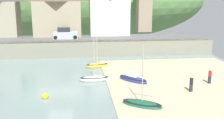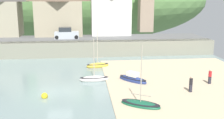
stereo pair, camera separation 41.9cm
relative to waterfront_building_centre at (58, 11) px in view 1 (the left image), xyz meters
name	(u,v)px [view 1 (the left image)]	position (x,y,z in m)	size (l,w,h in m)	color
quay_seawall	(67,48)	(1.82, -7.70, -5.50)	(48.00, 9.40, 2.40)	gray
hillside_backdrop	(69,1)	(0.89, 30.00, 1.52)	(80.00, 44.00, 23.91)	#5B8849
waterfront_building_centre	(58,11)	(0.00, 0.00, 0.00)	(8.74, 6.16, 8.75)	tan
waterfront_building_right	(109,9)	(9.54, 0.00, 0.38)	(7.54, 5.34, 9.52)	silver
motorboat_with_cabin	(133,79)	(9.82, -22.62, -6.52)	(3.32, 3.52, 1.36)	navy
dinghy_open_wooden	(97,65)	(6.21, -15.65, -6.56)	(3.22, 1.61, 5.78)	gold
sailboat_tall_mast	(94,79)	(5.51, -21.78, -6.58)	(3.34, 1.12, 5.08)	silver
rowboat_small_beached	(142,104)	(9.23, -29.70, -6.62)	(3.77, 3.06, 5.62)	#18583C
parked_car_near_slipway	(65,34)	(1.45, -4.50, -3.65)	(4.14, 1.82, 1.95)	#B0B8C0
person_on_slipway	(210,76)	(17.99, -24.47, -5.87)	(0.34, 0.34, 1.62)	#282833
person_near_water	(191,83)	(14.90, -26.79, -5.87)	(0.34, 0.34, 1.62)	#282833
mooring_buoy	(45,96)	(0.60, -26.68, -6.66)	(0.62, 0.62, 0.62)	yellow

